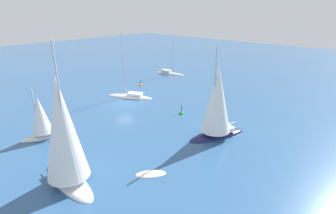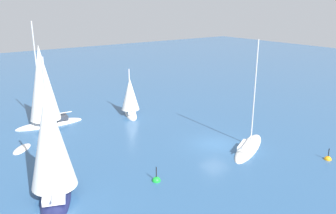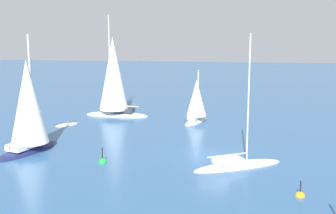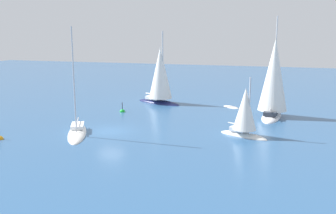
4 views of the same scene
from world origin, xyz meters
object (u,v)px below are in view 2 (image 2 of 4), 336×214
(yacht_1, at_px, (130,98))
(channel_buoy, at_px, (328,159))
(mooring_buoy, at_px, (156,181))
(sailboat, at_px, (248,147))
(skiff, at_px, (22,149))
(yacht, at_px, (51,149))
(sailboat_1, at_px, (43,89))

(yacht_1, bearing_deg, channel_buoy, -137.81)
(channel_buoy, relative_size, mooring_buoy, 0.89)
(sailboat, bearing_deg, yacht_1, 76.81)
(skiff, xyz_separation_m, mooring_buoy, (12.38, 6.90, 0.01))
(yacht, height_order, sailboat, sailboat)
(sailboat, bearing_deg, skiff, 117.23)
(sailboat, xyz_separation_m, sailboat_1, (-17.59, -13.41, 4.06))
(channel_buoy, bearing_deg, sailboat, -146.28)
(skiff, relative_size, sailboat_1, 0.23)
(sailboat, distance_m, skiff, 21.33)
(yacht_1, bearing_deg, sailboat, -143.66)
(yacht, bearing_deg, yacht_1, -25.28)
(skiff, xyz_separation_m, channel_buoy, (18.05, 21.20, 0.01))
(sailboat_1, height_order, mooring_buoy, sailboat_1)
(sailboat, distance_m, mooring_buoy, 10.50)
(yacht, relative_size, mooring_buoy, 6.72)
(yacht_1, height_order, sailboat_1, sailboat_1)
(yacht, xyz_separation_m, skiff, (-9.81, 0.05, -3.56))
(skiff, height_order, yacht_1, yacht_1)
(yacht_1, height_order, mooring_buoy, yacht_1)
(mooring_buoy, bearing_deg, sailboat, 90.16)
(mooring_buoy, bearing_deg, channel_buoy, 68.37)
(yacht, height_order, yacht_1, yacht)
(yacht, xyz_separation_m, mooring_buoy, (2.56, 6.95, -3.55))
(sailboat, height_order, yacht_1, sailboat)
(skiff, bearing_deg, yacht, 39.42)
(skiff, distance_m, channel_buoy, 27.84)
(skiff, bearing_deg, channel_buoy, 89.30)
(skiff, bearing_deg, sailboat, 94.34)
(yacht, height_order, sailboat_1, sailboat_1)
(sailboat_1, bearing_deg, sailboat, 131.71)
(yacht, xyz_separation_m, channel_buoy, (8.24, 21.25, -3.55))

